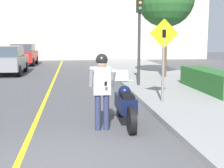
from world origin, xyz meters
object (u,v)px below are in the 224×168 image
object	(u,v)px
motorcycle	(125,104)
parked_car_red	(24,54)
person_biker	(102,83)
traffic_light	(139,23)
crossing_sign	(163,52)
parked_car_grey	(8,60)

from	to	relation	value
motorcycle	parked_car_red	world-z (taller)	parked_car_red
person_biker	traffic_light	xyz separation A→B (m)	(2.12, 5.83, 1.67)
crossing_sign	traffic_light	size ratio (longest dim) A/B	0.68
motorcycle	person_biker	distance (m)	0.98
person_biker	parked_car_grey	bearing A→B (deg)	110.54
crossing_sign	traffic_light	distance (m)	3.67
parked_car_grey	parked_car_red	distance (m)	6.30
crossing_sign	parked_car_grey	xyz separation A→B (m)	(-6.65, 9.69, -0.86)
parked_car_grey	parked_car_red	world-z (taller)	same
motorcycle	parked_car_red	xyz separation A→B (m)	(-5.15, 17.88, 0.35)
motorcycle	parked_car_grey	xyz separation A→B (m)	(-5.13, 11.58, 0.35)
motorcycle	crossing_sign	bearing A→B (deg)	51.24
person_biker	crossing_sign	size ratio (longest dim) A/B	0.70
person_biker	traffic_light	size ratio (longest dim) A/B	0.48
traffic_light	parked_car_grey	bearing A→B (deg)	136.98
motorcycle	parked_car_grey	world-z (taller)	parked_car_grey
parked_car_red	person_biker	bearing A→B (deg)	-76.13
motorcycle	crossing_sign	world-z (taller)	crossing_sign
person_biker	crossing_sign	xyz separation A→B (m)	(2.14, 2.32, 0.59)
crossing_sign	parked_car_red	distance (m)	17.35
motorcycle	traffic_light	size ratio (longest dim) A/B	0.61
crossing_sign	traffic_light	world-z (taller)	traffic_light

